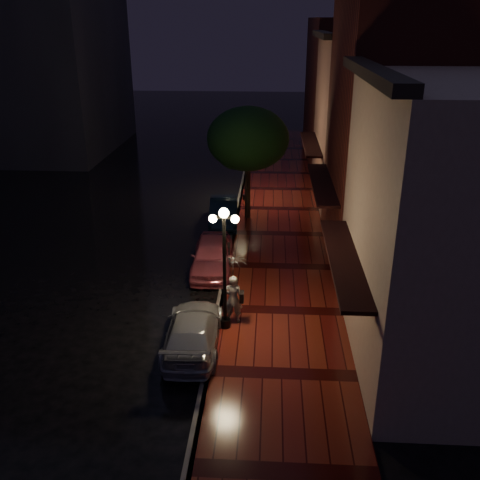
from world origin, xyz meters
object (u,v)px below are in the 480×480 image
at_px(pink_car, 212,255).
at_px(parking_meter, 229,254).
at_px(street_tree, 248,141).
at_px(navy_car, 224,212).
at_px(woman_with_umbrella, 233,279).
at_px(streetlamp_near, 224,262).
at_px(silver_car, 193,331).
at_px(streetlamp_far, 246,158).

bearing_deg(pink_car, parking_meter, -30.10).
height_order(street_tree, pink_car, street_tree).
height_order(navy_car, woman_with_umbrella, woman_with_umbrella).
bearing_deg(street_tree, navy_car, -149.86).
xyz_separation_m(streetlamp_near, navy_car, (-0.95, 10.29, -1.93)).
distance_m(streetlamp_near, street_tree, 11.12).
xyz_separation_m(pink_car, navy_car, (0.00, 5.62, -0.04)).
distance_m(pink_car, woman_with_umbrella, 4.59).
bearing_deg(parking_meter, silver_car, -104.98).
relative_size(streetlamp_far, navy_car, 1.06).
xyz_separation_m(streetlamp_far, woman_with_umbrella, (0.25, -13.62, -0.82)).
xyz_separation_m(pink_car, woman_with_umbrella, (1.20, -4.29, 1.08)).
bearing_deg(woman_with_umbrella, navy_car, -80.40).
xyz_separation_m(silver_car, parking_meter, (0.75, 5.35, 0.33)).
xyz_separation_m(navy_car, woman_with_umbrella, (1.20, -9.91, 1.12)).
distance_m(streetlamp_near, woman_with_umbrella, 0.93).
distance_m(streetlamp_near, pink_car, 5.13).
bearing_deg(streetlamp_near, woman_with_umbrella, 56.20).
xyz_separation_m(streetlamp_far, pink_car, (-0.95, -9.33, -1.89)).
bearing_deg(parking_meter, pink_car, 144.74).
distance_m(pink_car, parking_meter, 0.89).
xyz_separation_m(pink_car, silver_car, (0.00, -5.76, -0.09)).
distance_m(silver_car, woman_with_umbrella, 2.22).
xyz_separation_m(streetlamp_near, woman_with_umbrella, (0.25, 0.38, -0.82)).
distance_m(streetlamp_near, parking_meter, 4.58).
distance_m(streetlamp_far, pink_car, 9.57).
height_order(street_tree, silver_car, street_tree).
bearing_deg(navy_car, parking_meter, -86.24).
xyz_separation_m(streetlamp_near, parking_meter, (-0.20, 4.27, -1.64)).
distance_m(streetlamp_far, navy_car, 4.29).
distance_m(streetlamp_far, street_tree, 3.44).
xyz_separation_m(streetlamp_near, streetlamp_far, (0.00, 14.00, 0.00)).
bearing_deg(street_tree, parking_meter, -93.90).
relative_size(navy_car, parking_meter, 3.05).
bearing_deg(navy_car, streetlamp_near, -88.07).
relative_size(pink_car, parking_meter, 3.12).
bearing_deg(parking_meter, navy_car, 90.10).
relative_size(streetlamp_far, silver_car, 1.00).
distance_m(pink_car, navy_car, 5.62).
bearing_deg(pink_car, silver_car, -91.84).
bearing_deg(navy_car, streetlamp_far, 72.29).
bearing_deg(woman_with_umbrella, street_tree, -87.35).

